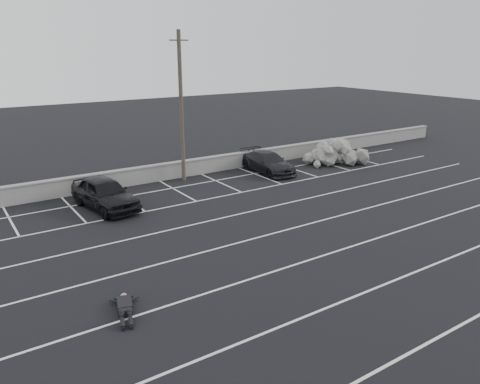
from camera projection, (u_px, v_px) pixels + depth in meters
ground at (342, 250)px, 19.57m from camera, size 120.00×120.00×0.00m
seawall at (186, 168)px, 30.53m from camera, size 50.00×0.45×1.06m
stall_lines at (276, 219)px, 23.03m from camera, size 36.00×20.05×0.01m
car_left at (105, 193)px, 24.34m from camera, size 2.68×5.09×1.65m
car_right at (268, 162)px, 31.44m from camera, size 2.10×4.77×1.36m
utility_pole at (181, 107)px, 28.36m from camera, size 1.21×0.24×9.09m
trash_bin at (257, 160)px, 32.82m from camera, size 0.66×0.66×0.98m
riprap_pile at (333, 155)px, 34.18m from camera, size 4.81×3.85×1.45m
person at (124, 301)px, 15.13m from camera, size 2.41×3.07×0.50m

